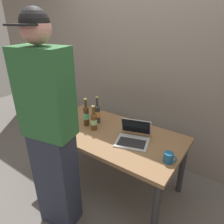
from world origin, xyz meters
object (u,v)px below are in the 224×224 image
beer_bottle_brown (86,115)px  person_figure (51,134)px  beer_bottle_amber (94,121)px  beer_bottle_dark (97,113)px  laptop (133,137)px  coffee_mug (169,157)px

beer_bottle_brown → person_figure: 0.70m
beer_bottle_amber → person_figure: 0.65m
beer_bottle_amber → beer_bottle_dark: bearing=114.9°
laptop → coffee_mug: 0.44m
laptop → person_figure: size_ratio=0.21×
beer_bottle_brown → coffee_mug: (1.02, -0.10, -0.08)m
beer_bottle_brown → beer_bottle_amber: bearing=-10.5°
beer_bottle_dark → person_figure: person_figure is taller
laptop → beer_bottle_amber: size_ratio=1.41×
beer_bottle_brown → coffee_mug: 1.03m
beer_bottle_brown → person_figure: (0.20, -0.65, 0.14)m
beer_bottle_amber → beer_bottle_brown: beer_bottle_brown is taller
beer_bottle_amber → beer_bottle_brown: bearing=169.5°
laptop → beer_bottle_dark: bearing=169.6°
coffee_mug → beer_bottle_amber: bearing=175.3°
coffee_mug → person_figure: bearing=-146.0°
beer_bottle_amber → coffee_mug: size_ratio=2.43×
laptop → beer_bottle_amber: bearing=-173.4°
beer_bottle_dark → person_figure: bearing=-79.8°
coffee_mug → laptop: bearing=163.2°
beer_bottle_amber → beer_bottle_brown: (-0.13, 0.02, 0.02)m
coffee_mug → beer_bottle_brown: bearing=174.6°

